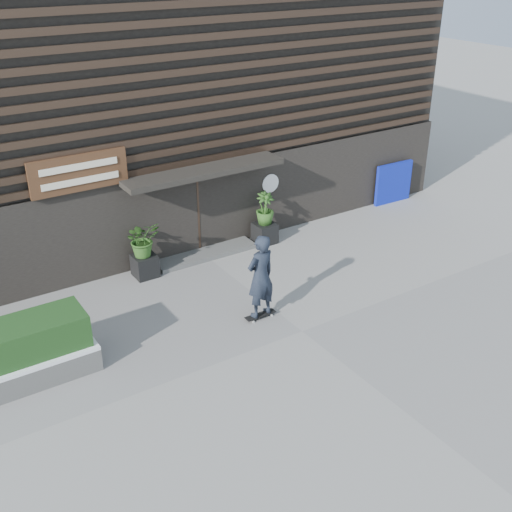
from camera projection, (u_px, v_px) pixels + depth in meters
ground at (302, 331)px, 14.28m from camera, size 80.00×80.00×0.00m
entrance_step at (205, 253)px, 17.70m from camera, size 3.00×0.80×0.12m
planter_pot_left at (145, 266)px, 16.52m from camera, size 0.60×0.60×0.60m
bamboo_left at (143, 239)px, 16.17m from camera, size 0.86×0.75×0.96m
planter_pot_right at (265, 233)px, 18.36m from camera, size 0.60×0.60×0.60m
bamboo_right at (265, 208)px, 18.01m from camera, size 0.54×0.54×0.96m
raised_bed at (8, 373)px, 12.49m from camera, size 3.50×1.20×0.50m
snow_layer at (5, 361)px, 12.36m from camera, size 3.50×1.20×0.08m
hedge at (1, 345)px, 12.18m from camera, size 3.30×1.00×0.70m
blue_tarp at (393, 183)px, 21.03m from camera, size 1.47×0.16×1.38m
building at (119, 80)px, 19.94m from camera, size 18.00×11.00×8.00m
skateboarder at (261, 277)px, 14.29m from camera, size 0.80×0.58×2.14m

